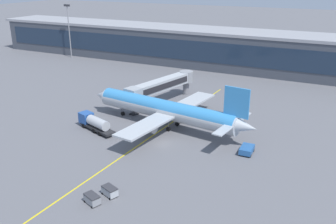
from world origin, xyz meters
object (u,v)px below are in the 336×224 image
Objects in this scene: baggage_cart_1 at (110,191)px; pushback_tug at (247,150)px; baggage_cart_0 at (92,199)px; main_airliner at (166,110)px; fuel_tanker at (94,123)px.

pushback_tug is at bearing 57.20° from baggage_cart_1.
pushback_tug is 31.52m from baggage_cart_0.
baggage_cart_0 is at bearing -110.82° from baggage_cart_1.
baggage_cart_1 is (-15.38, -23.86, -0.07)m from pushback_tug.
main_airliner is 14.14× the size of baggage_cart_0.
baggage_cart_0 is 3.20m from baggage_cart_1.
baggage_cart_0 is (17.06, -23.24, -0.96)m from fuel_tanker.
main_airliner is at bearing 96.32° from baggage_cart_0.
fuel_tanker reaches higher than baggage_cart_1.
fuel_tanker is (-13.52, -8.67, -2.42)m from main_airliner.
baggage_cart_1 is at bearing 69.18° from baggage_cart_0.
baggage_cart_1 is (1.14, 2.99, 0.00)m from baggage_cart_0.
fuel_tanker is at bearing 126.27° from baggage_cart_0.
main_airliner is 16.24m from fuel_tanker.
main_airliner reaches higher than pushback_tug.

